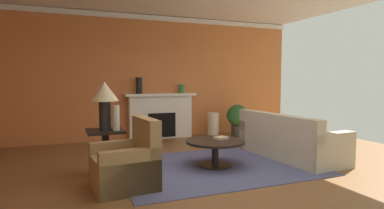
{
  "coord_description": "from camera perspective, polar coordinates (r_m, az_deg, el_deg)",
  "views": [
    {
      "loc": [
        -2.12,
        -4.56,
        1.48
      ],
      "look_at": [
        0.18,
        1.17,
        1.0
      ],
      "focal_mm": 29.96,
      "sensor_mm": 36.0,
      "label": 1
    }
  ],
  "objects": [
    {
      "name": "coffee_table",
      "position": [
        5.51,
        4.15,
        -7.56
      ],
      "size": [
        1.0,
        1.0,
        0.45
      ],
      "color": "black",
      "rests_on": "ground_plane"
    },
    {
      "name": "book_red_cover",
      "position": [
        5.6,
        5.21,
        -5.95
      ],
      "size": [
        0.27,
        0.23,
        0.04
      ],
      "primitive_type": "cube",
      "rotation": [
        0.0,
        0.0,
        0.28
      ],
      "color": "tan",
      "rests_on": "coffee_table"
    },
    {
      "name": "sofa",
      "position": [
        6.36,
        16.8,
        -6.45
      ],
      "size": [
        1.04,
        2.16,
        0.85
      ],
      "color": "#BCB299",
      "rests_on": "ground_plane"
    },
    {
      "name": "area_rug",
      "position": [
        5.58,
        4.13,
        -10.87
      ],
      "size": [
        3.28,
        2.45,
        0.01
      ],
      "primitive_type": "cube",
      "color": "#4C517A",
      "rests_on": "ground_plane"
    },
    {
      "name": "crown_moulding",
      "position": [
        8.3,
        -6.91,
        15.04
      ],
      "size": [
        7.83,
        0.08,
        0.12
      ],
      "primitive_type": "cube",
      "color": "white"
    },
    {
      "name": "vase_mantel_left",
      "position": [
        7.89,
        -9.42,
        3.33
      ],
      "size": [
        0.15,
        0.15,
        0.4
      ],
      "primitive_type": "cylinder",
      "color": "black",
      "rests_on": "fireplace"
    },
    {
      "name": "armchair_near_window",
      "position": [
        4.54,
        -11.5,
        -10.62
      ],
      "size": [
        0.87,
        0.87,
        0.95
      ],
      "color": "#9E7A4C",
      "rests_on": "ground_plane"
    },
    {
      "name": "vase_on_side_table",
      "position": [
        5.06,
        -13.38,
        -2.34
      ],
      "size": [
        0.11,
        0.11,
        0.39
      ],
      "primitive_type": "cylinder",
      "color": "beige",
      "rests_on": "side_table"
    },
    {
      "name": "wall_fireplace",
      "position": [
        8.24,
        -6.96,
        4.87
      ],
      "size": [
        7.83,
        0.12,
        3.09
      ],
      "primitive_type": "cube",
      "color": "#CC723D",
      "rests_on": "ground_plane"
    },
    {
      "name": "potted_plant",
      "position": [
        8.42,
        8.07,
        -2.33
      ],
      "size": [
        0.56,
        0.56,
        0.83
      ],
      "color": "#333333",
      "rests_on": "ground_plane"
    },
    {
      "name": "vase_tall_corner",
      "position": [
        8.35,
        3.78,
        -3.58
      ],
      "size": [
        0.29,
        0.29,
        0.63
      ],
      "primitive_type": "cylinder",
      "color": "beige",
      "rests_on": "ground_plane"
    },
    {
      "name": "ground_plane",
      "position": [
        5.24,
        3.06,
        -11.97
      ],
      "size": [
        9.4,
        9.4,
        0.0
      ],
      "primitive_type": "plane",
      "color": "brown"
    },
    {
      "name": "table_lamp",
      "position": [
        5.13,
        -15.31,
        1.44
      ],
      "size": [
        0.44,
        0.44,
        0.75
      ],
      "color": "black",
      "rests_on": "side_table"
    },
    {
      "name": "fireplace",
      "position": [
        8.12,
        -5.63,
        -2.22
      ],
      "size": [
        1.8,
        0.35,
        1.14
      ],
      "color": "white",
      "rests_on": "ground_plane"
    },
    {
      "name": "vase_mantel_right",
      "position": [
        8.2,
        -1.87,
        2.81
      ],
      "size": [
        0.15,
        0.15,
        0.22
      ],
      "primitive_type": "cylinder",
      "color": "#33703D",
      "rests_on": "fireplace"
    },
    {
      "name": "side_table",
      "position": [
        5.23,
        -15.12,
        -7.61
      ],
      "size": [
        0.56,
        0.56,
        0.7
      ],
      "color": "black",
      "rests_on": "ground_plane"
    }
  ]
}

